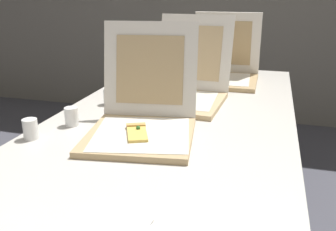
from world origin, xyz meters
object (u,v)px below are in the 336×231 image
at_px(pizza_box_back, 224,72).
at_px(pizza_box_middle, 184,90).
at_px(cup_white_near_center, 72,117).
at_px(cup_white_mid, 109,96).
at_px(table, 173,127).
at_px(cup_white_near_left, 30,129).
at_px(pizza_box_front, 142,120).

bearing_deg(pizza_box_back, pizza_box_middle, -107.00).
xyz_separation_m(cup_white_near_center, cup_white_mid, (0.03, 0.30, 0.00)).
relative_size(table, pizza_box_middle, 4.29).
distance_m(cup_white_near_center, cup_white_near_left, 0.17).
distance_m(pizza_box_middle, cup_white_mid, 0.35).
bearing_deg(cup_white_mid, cup_white_near_center, -94.86).
distance_m(pizza_box_back, cup_white_near_center, 1.00).
bearing_deg(pizza_box_back, cup_white_near_center, -118.83).
height_order(pizza_box_back, cup_white_near_center, pizza_box_back).
xyz_separation_m(pizza_box_middle, cup_white_near_left, (-0.42, -0.60, -0.02)).
distance_m(table, cup_white_near_left, 0.57).
bearing_deg(cup_white_near_center, table, 30.09).
height_order(cup_white_mid, cup_white_near_left, same).
relative_size(table, cup_white_near_left, 27.98).
bearing_deg(cup_white_near_left, pizza_box_middle, 55.03).
bearing_deg(cup_white_mid, table, -14.99).
relative_size(pizza_box_middle, pizza_box_back, 1.26).
height_order(table, pizza_box_front, pizza_box_front).
height_order(pizza_box_front, cup_white_mid, pizza_box_front).
bearing_deg(table, cup_white_near_center, -149.91).
relative_size(cup_white_near_center, cup_white_near_left, 1.00).
bearing_deg(pizza_box_back, cup_white_near_left, -118.27).
distance_m(pizza_box_back, cup_white_near_left, 1.17).
distance_m(table, cup_white_near_center, 0.42).
xyz_separation_m(pizza_box_front, cup_white_mid, (-0.27, 0.30, -0.02)).
relative_size(pizza_box_back, cup_white_near_left, 5.19).
distance_m(cup_white_near_center, cup_white_mid, 0.30).
xyz_separation_m(table, pizza_box_middle, (-0.01, 0.23, 0.10)).
distance_m(pizza_box_middle, cup_white_near_center, 0.56).
bearing_deg(cup_white_near_center, cup_white_mid, 85.14).
distance_m(pizza_box_front, pizza_box_middle, 0.45).
relative_size(table, pizza_box_front, 4.12).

